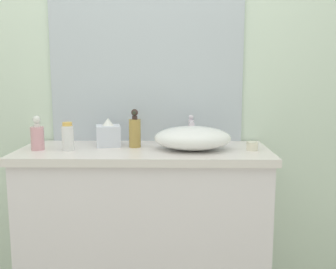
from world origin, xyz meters
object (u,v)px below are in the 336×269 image
lotion_bottle (68,137)px  tissue_box (108,134)px  sink_basin (193,138)px  perfume_bottle (134,131)px  candle_jar (252,146)px  soap_dispenser (37,136)px

lotion_bottle → tissue_box: bearing=33.9°
sink_basin → tissue_box: bearing=167.4°
perfume_bottle → candle_jar: (0.62, -0.08, -0.06)m
lotion_bottle → soap_dispenser: bearing=176.3°
sink_basin → soap_dispenser: soap_dispenser is taller
sink_basin → candle_jar: (0.31, -0.01, -0.04)m
perfume_bottle → tissue_box: (-0.15, 0.03, -0.02)m
soap_dispenser → perfume_bottle: 0.50m
candle_jar → soap_dispenser: bearing=-179.7°
candle_jar → sink_basin: bearing=178.5°
soap_dispenser → tissue_box: size_ratio=1.17×
sink_basin → tissue_box: size_ratio=2.60×
soap_dispenser → perfume_bottle: bearing=9.4°
perfume_bottle → candle_jar: bearing=-7.1°
soap_dispenser → tissue_box: (0.35, 0.12, -0.01)m
soap_dispenser → perfume_bottle: (0.49, 0.08, 0.01)m
soap_dispenser → lotion_bottle: bearing=-3.7°
sink_basin → tissue_box: tissue_box is taller
lotion_bottle → candle_jar: size_ratio=2.45×
sink_basin → candle_jar: sink_basin is taller
lotion_bottle → tissue_box: (0.19, 0.13, -0.01)m
tissue_box → candle_jar: (0.76, -0.11, -0.04)m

